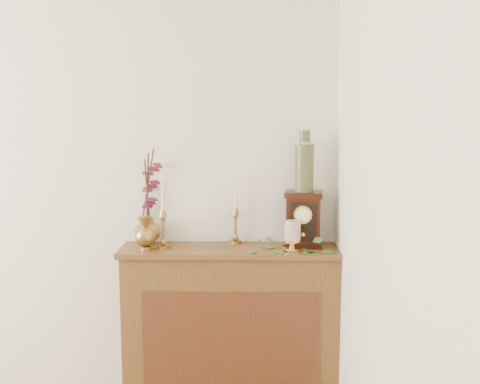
{
  "coord_description": "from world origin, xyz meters",
  "views": [
    {
      "loc": [
        1.51,
        -0.97,
        1.67
      ],
      "look_at": [
        1.45,
        2.05,
        1.25
      ],
      "focal_mm": 42.0,
      "sensor_mm": 36.0,
      "label": 1
    }
  ],
  "objects_px": {
    "candlestick_center": "(235,220)",
    "ceramic_vase": "(304,164)",
    "mantel_clock": "(303,220)",
    "ginger_jar": "(151,200)",
    "candlestick_left": "(163,223)",
    "bud_vase": "(145,234)"
  },
  "relations": [
    {
      "from": "ginger_jar",
      "to": "ceramic_vase",
      "type": "distance_m",
      "value": 0.91
    },
    {
      "from": "candlestick_center",
      "to": "ginger_jar",
      "type": "xyz_separation_m",
      "value": [
        -0.49,
        0.02,
        0.11
      ]
    },
    {
      "from": "candlestick_left",
      "to": "candlestick_center",
      "type": "distance_m",
      "value": 0.42
    },
    {
      "from": "candlestick_left",
      "to": "ceramic_vase",
      "type": "bearing_deg",
      "value": 4.71
    },
    {
      "from": "candlestick_center",
      "to": "bud_vase",
      "type": "xyz_separation_m",
      "value": [
        -0.49,
        -0.18,
        -0.04
      ]
    },
    {
      "from": "candlestick_left",
      "to": "bud_vase",
      "type": "xyz_separation_m",
      "value": [
        -0.09,
        -0.05,
        -0.05
      ]
    },
    {
      "from": "candlestick_center",
      "to": "ceramic_vase",
      "type": "bearing_deg",
      "value": -10.01
    },
    {
      "from": "candlestick_center",
      "to": "ceramic_vase",
      "type": "xyz_separation_m",
      "value": [
        0.38,
        -0.07,
        0.33
      ]
    },
    {
      "from": "bud_vase",
      "to": "candlestick_left",
      "type": "bearing_deg",
      "value": 26.34
    },
    {
      "from": "candlestick_left",
      "to": "ceramic_vase",
      "type": "distance_m",
      "value": 0.85
    },
    {
      "from": "mantel_clock",
      "to": "ceramic_vase",
      "type": "bearing_deg",
      "value": 90.0
    },
    {
      "from": "bud_vase",
      "to": "ceramic_vase",
      "type": "height_order",
      "value": "ceramic_vase"
    },
    {
      "from": "bud_vase",
      "to": "ginger_jar",
      "type": "relative_size",
      "value": 0.34
    },
    {
      "from": "candlestick_center",
      "to": "bud_vase",
      "type": "bearing_deg",
      "value": -160.05
    },
    {
      "from": "candlestick_center",
      "to": "ginger_jar",
      "type": "distance_m",
      "value": 0.5
    },
    {
      "from": "candlestick_left",
      "to": "mantel_clock",
      "type": "xyz_separation_m",
      "value": [
        0.78,
        0.06,
        0.01
      ]
    },
    {
      "from": "candlestick_center",
      "to": "ginger_jar",
      "type": "height_order",
      "value": "ginger_jar"
    },
    {
      "from": "candlestick_left",
      "to": "ceramic_vase",
      "type": "height_order",
      "value": "ceramic_vase"
    },
    {
      "from": "ginger_jar",
      "to": "mantel_clock",
      "type": "distance_m",
      "value": 0.88
    },
    {
      "from": "bud_vase",
      "to": "mantel_clock",
      "type": "distance_m",
      "value": 0.88
    },
    {
      "from": "bud_vase",
      "to": "ginger_jar",
      "type": "height_order",
      "value": "ginger_jar"
    },
    {
      "from": "candlestick_left",
      "to": "ceramic_vase",
      "type": "xyz_separation_m",
      "value": [
        0.78,
        0.06,
        0.32
      ]
    }
  ]
}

